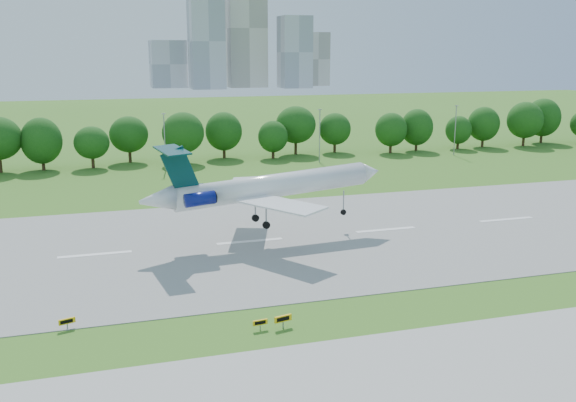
% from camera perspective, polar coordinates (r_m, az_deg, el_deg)
% --- Properties ---
extents(ground, '(600.00, 600.00, 0.00)m').
position_cam_1_polar(ground, '(61.07, -16.64, -11.62)').
color(ground, '#38681B').
rests_on(ground, ground).
extents(runway, '(400.00, 45.00, 0.08)m').
position_cam_1_polar(runway, '(84.47, -16.78, -4.60)').
color(runway, gray).
rests_on(runway, ground).
extents(tree_line, '(288.40, 8.40, 10.40)m').
position_cam_1_polar(tree_line, '(148.88, -17.08, 5.35)').
color(tree_line, '#382314').
rests_on(tree_line, ground).
extents(light_poles, '(175.90, 0.25, 12.19)m').
position_cam_1_polar(light_poles, '(138.99, -18.11, 4.82)').
color(light_poles, gray).
rests_on(light_poles, ground).
extents(skyline, '(127.00, 52.00, 80.00)m').
position_cam_1_polar(skyline, '(457.15, -4.30, 13.86)').
color(skyline, '#B2B2B7').
rests_on(skyline, ground).
extents(airliner, '(34.41, 24.86, 11.35)m').
position_cam_1_polar(airliner, '(84.83, -2.41, 1.28)').
color(airliner, white).
rests_on(airliner, ground).
extents(taxi_sign_left, '(1.50, 0.61, 1.07)m').
position_cam_1_polar(taxi_sign_left, '(63.39, -19.05, -10.08)').
color(taxi_sign_left, gray).
rests_on(taxi_sign_left, ground).
extents(taxi_sign_centre, '(1.43, 0.33, 1.00)m').
position_cam_1_polar(taxi_sign_centre, '(59.98, -2.49, -10.74)').
color(taxi_sign_centre, gray).
rests_on(taxi_sign_centre, ground).
extents(taxi_sign_right, '(1.74, 0.58, 1.23)m').
position_cam_1_polar(taxi_sign_right, '(60.27, -0.44, -10.43)').
color(taxi_sign_right, gray).
rests_on(taxi_sign_right, ground).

